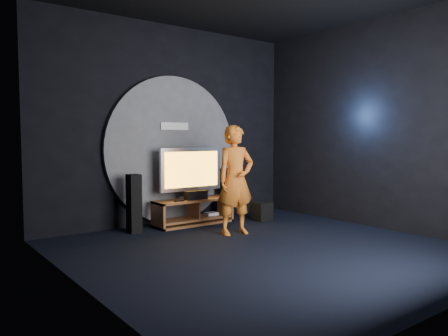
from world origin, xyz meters
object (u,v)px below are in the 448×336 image
(tv, at_px, (191,171))
(player, at_px, (236,180))
(subwoofer, at_px, (262,211))
(tower_speaker_left, at_px, (134,204))
(tower_speaker_right, at_px, (225,194))
(media_console, at_px, (194,213))

(tv, distance_m, player, 1.13)
(tv, xyz_separation_m, player, (0.11, -1.12, -0.08))
(tv, distance_m, subwoofer, 1.52)
(player, bearing_deg, tower_speaker_left, 148.53)
(tv, height_order, player, player)
(tv, height_order, tower_speaker_right, tv)
(tv, xyz_separation_m, subwoofer, (1.20, -0.52, -0.77))
(tower_speaker_left, bearing_deg, tower_speaker_right, 3.70)
(tower_speaker_right, distance_m, subwoofer, 0.77)
(player, bearing_deg, tower_speaker_right, 68.95)
(tower_speaker_left, height_order, subwoofer, tower_speaker_left)
(tower_speaker_left, bearing_deg, subwoofer, -10.87)
(subwoofer, height_order, player, player)
(media_console, xyz_separation_m, tower_speaker_left, (-1.13, -0.00, 0.27))
(media_console, bearing_deg, subwoofer, -20.67)
(subwoofer, xyz_separation_m, player, (-1.09, -0.60, 0.69))
(player, bearing_deg, tv, 104.34)
(tv, bearing_deg, subwoofer, -23.32)
(media_console, bearing_deg, player, -84.49)
(tower_speaker_right, bearing_deg, tv, -176.11)
(tv, bearing_deg, player, -84.46)
(tv, height_order, subwoofer, tv)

